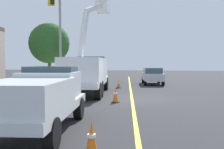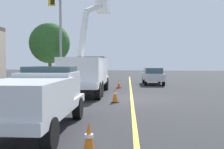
{
  "view_description": "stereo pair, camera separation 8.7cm",
  "coord_description": "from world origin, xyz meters",
  "px_view_note": "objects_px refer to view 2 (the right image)",
  "views": [
    {
      "loc": [
        -15.84,
        -2.09,
        2.2
      ],
      "look_at": [
        1.52,
        1.57,
        1.4
      ],
      "focal_mm": 41.87,
      "sensor_mm": 36.0,
      "label": 1
    },
    {
      "loc": [
        -15.83,
        -2.17,
        2.2
      ],
      "look_at": [
        1.52,
        1.57,
        1.4
      ],
      "focal_mm": 41.87,
      "sensor_mm": 36.0,
      "label": 2
    }
  ],
  "objects_px": {
    "traffic_cone_mid_rear": "(119,84)",
    "traffic_signal_mast": "(55,19)",
    "service_pickup_truck": "(37,96)",
    "passing_minivan": "(153,75)",
    "traffic_cone_mid_front": "(115,95)",
    "utility_bucket_truck": "(87,71)",
    "traffic_cone_leading": "(89,141)"
  },
  "relations": [
    {
      "from": "traffic_signal_mast",
      "to": "passing_minivan",
      "type": "bearing_deg",
      "value": -50.21
    },
    {
      "from": "traffic_cone_mid_rear",
      "to": "traffic_signal_mast",
      "type": "distance_m",
      "value": 7.75
    },
    {
      "from": "service_pickup_truck",
      "to": "traffic_signal_mast",
      "type": "relative_size",
      "value": 0.68
    },
    {
      "from": "traffic_cone_mid_front",
      "to": "traffic_signal_mast",
      "type": "distance_m",
      "value": 10.61
    },
    {
      "from": "service_pickup_truck",
      "to": "traffic_cone_mid_rear",
      "type": "relative_size",
      "value": 8.15
    },
    {
      "from": "traffic_cone_mid_rear",
      "to": "traffic_signal_mast",
      "type": "relative_size",
      "value": 0.08
    },
    {
      "from": "traffic_cone_mid_front",
      "to": "traffic_cone_mid_rear",
      "type": "bearing_deg",
      "value": 9.2
    },
    {
      "from": "traffic_cone_leading",
      "to": "traffic_cone_mid_rear",
      "type": "height_order",
      "value": "traffic_cone_leading"
    },
    {
      "from": "traffic_cone_leading",
      "to": "traffic_cone_mid_front",
      "type": "bearing_deg",
      "value": 7.5
    },
    {
      "from": "utility_bucket_truck",
      "to": "traffic_cone_leading",
      "type": "relative_size",
      "value": 9.6
    },
    {
      "from": "passing_minivan",
      "to": "traffic_cone_mid_front",
      "type": "bearing_deg",
      "value": 174.11
    },
    {
      "from": "passing_minivan",
      "to": "traffic_cone_leading",
      "type": "xyz_separation_m",
      "value": [
        -21.35,
        0.21,
        -0.54
      ]
    },
    {
      "from": "traffic_cone_mid_front",
      "to": "traffic_signal_mast",
      "type": "xyz_separation_m",
      "value": [
        6.4,
        6.44,
        5.49
      ]
    },
    {
      "from": "traffic_cone_mid_rear",
      "to": "traffic_signal_mast",
      "type": "bearing_deg",
      "value": 109.15
    },
    {
      "from": "traffic_cone_leading",
      "to": "traffic_cone_mid_rear",
      "type": "bearing_deg",
      "value": 8.34
    },
    {
      "from": "traffic_signal_mast",
      "to": "service_pickup_truck",
      "type": "bearing_deg",
      "value": -157.95
    },
    {
      "from": "utility_bucket_truck",
      "to": "service_pickup_truck",
      "type": "xyz_separation_m",
      "value": [
        -10.06,
        -1.51,
        -0.5
      ]
    },
    {
      "from": "passing_minivan",
      "to": "traffic_signal_mast",
      "type": "distance_m",
      "value": 11.24
    },
    {
      "from": "traffic_cone_leading",
      "to": "traffic_cone_mid_front",
      "type": "xyz_separation_m",
      "value": [
        8.47,
        1.12,
        -0.03
      ]
    },
    {
      "from": "traffic_cone_leading",
      "to": "traffic_cone_mid_front",
      "type": "distance_m",
      "value": 8.55
    },
    {
      "from": "traffic_cone_mid_rear",
      "to": "utility_bucket_truck",
      "type": "bearing_deg",
      "value": 162.64
    },
    {
      "from": "service_pickup_truck",
      "to": "utility_bucket_truck",
      "type": "bearing_deg",
      "value": 8.53
    },
    {
      "from": "utility_bucket_truck",
      "to": "traffic_cone_mid_rear",
      "type": "xyz_separation_m",
      "value": [
        4.56,
        -1.42,
        -1.26
      ]
    },
    {
      "from": "traffic_cone_mid_rear",
      "to": "traffic_cone_leading",
      "type": "bearing_deg",
      "value": -171.66
    },
    {
      "from": "service_pickup_truck",
      "to": "passing_minivan",
      "type": "bearing_deg",
      "value": -7.57
    },
    {
      "from": "traffic_cone_leading",
      "to": "traffic_cone_mid_rear",
      "type": "xyz_separation_m",
      "value": [
        16.65,
        2.44,
        -0.08
      ]
    },
    {
      "from": "service_pickup_truck",
      "to": "passing_minivan",
      "type": "distance_m",
      "value": 19.48
    },
    {
      "from": "traffic_cone_mid_rear",
      "to": "traffic_signal_mast",
      "type": "height_order",
      "value": "traffic_signal_mast"
    },
    {
      "from": "traffic_cone_leading",
      "to": "traffic_cone_mid_front",
      "type": "height_order",
      "value": "traffic_cone_leading"
    },
    {
      "from": "traffic_cone_leading",
      "to": "traffic_cone_mid_rear",
      "type": "relative_size",
      "value": 1.23
    },
    {
      "from": "service_pickup_truck",
      "to": "traffic_signal_mast",
      "type": "height_order",
      "value": "traffic_signal_mast"
    },
    {
      "from": "traffic_cone_leading",
      "to": "traffic_signal_mast",
      "type": "xyz_separation_m",
      "value": [
        14.88,
        7.56,
        5.46
      ]
    }
  ]
}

